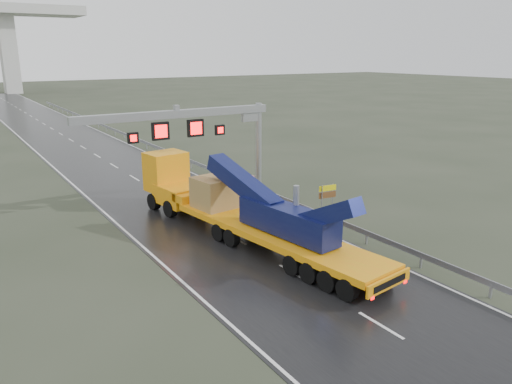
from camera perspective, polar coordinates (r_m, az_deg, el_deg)
ground at (r=23.36m, az=10.42°, el=-12.69°), size 400.00×400.00×0.00m
road at (r=57.68m, az=-17.69°, el=3.96°), size 11.00×200.00×0.02m
guardrail at (r=50.29m, az=-7.96°, el=3.72°), size 0.20×140.00×1.40m
sign_gantry at (r=37.06m, az=-5.97°, el=7.25°), size 14.90×1.20×7.42m
heavy_haul_truck at (r=31.28m, az=-3.29°, el=-1.29°), size 5.65×20.87×4.86m
exit_sign_pair at (r=34.47m, az=8.15°, el=-0.28°), size 1.34×0.23×2.30m
striped_barrier at (r=41.28m, az=-0.70°, el=1.06°), size 0.70×0.40×1.15m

